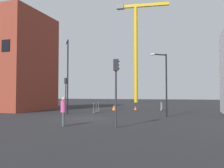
# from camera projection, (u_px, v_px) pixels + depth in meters

# --- Properties ---
(ground) EXTENTS (160.00, 160.00, 0.00)m
(ground) POSITION_uv_depth(u_px,v_px,m) (86.00, 118.00, 20.20)
(ground) COLOR black
(brick_building) EXTENTS (7.19, 8.49, 12.25)m
(brick_building) POSITION_uv_depth(u_px,v_px,m) (16.00, 62.00, 30.72)
(brick_building) COLOR brown
(brick_building) RESTS_ON ground
(construction_crane) EXTENTS (13.03, 2.65, 24.77)m
(construction_crane) POSITION_uv_depth(u_px,v_px,m) (136.00, 40.00, 60.02)
(construction_crane) COLOR gold
(construction_crane) RESTS_ON ground
(streetlamp_tall) EXTENTS (1.09, 1.28, 7.71)m
(streetlamp_tall) POSITION_uv_depth(u_px,v_px,m) (68.00, 71.00, 25.03)
(streetlamp_tall) COLOR black
(streetlamp_tall) RESTS_ON ground
(streetlamp_short) EXTENTS (1.38, 1.06, 5.67)m
(streetlamp_short) POSITION_uv_depth(u_px,v_px,m) (164.00, 79.00, 21.59)
(streetlamp_short) COLOR black
(streetlamp_short) RESTS_ON ground
(traffic_light_far) EXTENTS (0.38, 0.27, 3.94)m
(traffic_light_far) POSITION_uv_depth(u_px,v_px,m) (66.00, 89.00, 28.05)
(traffic_light_far) COLOR #232326
(traffic_light_far) RESTS_ON ground
(traffic_light_crosswalk) EXTENTS (0.39, 0.35, 4.16)m
(traffic_light_crosswalk) POSITION_uv_depth(u_px,v_px,m) (116.00, 82.00, 14.62)
(traffic_light_crosswalk) COLOR #2D2D30
(traffic_light_crosswalk) RESTS_ON ground
(pedestrian_walking) EXTENTS (0.34, 0.34, 1.86)m
(pedestrian_walking) POSITION_uv_depth(u_px,v_px,m) (63.00, 109.00, 15.27)
(pedestrian_walking) COLOR #4C4C51
(pedestrian_walking) RESTS_ON ground
(safety_barrier_mid_span) EXTENTS (0.20, 2.44, 1.08)m
(safety_barrier_mid_span) POSITION_uv_depth(u_px,v_px,m) (161.00, 106.00, 29.82)
(safety_barrier_mid_span) COLOR #B2B5BA
(safety_barrier_mid_span) RESTS_ON ground
(safety_barrier_front) EXTENTS (0.31, 2.23, 1.08)m
(safety_barrier_front) POSITION_uv_depth(u_px,v_px,m) (96.00, 108.00, 26.12)
(safety_barrier_front) COLOR gray
(safety_barrier_front) RESTS_ON ground
(traffic_cone_by_barrier) EXTENTS (0.68, 0.68, 0.69)m
(traffic_cone_by_barrier) POSITION_uv_depth(u_px,v_px,m) (114.00, 108.00, 30.11)
(traffic_cone_by_barrier) COLOR black
(traffic_cone_by_barrier) RESTS_ON ground
(traffic_cone_orange) EXTENTS (0.51, 0.51, 0.52)m
(traffic_cone_orange) POSITION_uv_depth(u_px,v_px,m) (135.00, 108.00, 30.41)
(traffic_cone_orange) COLOR black
(traffic_cone_orange) RESTS_ON ground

